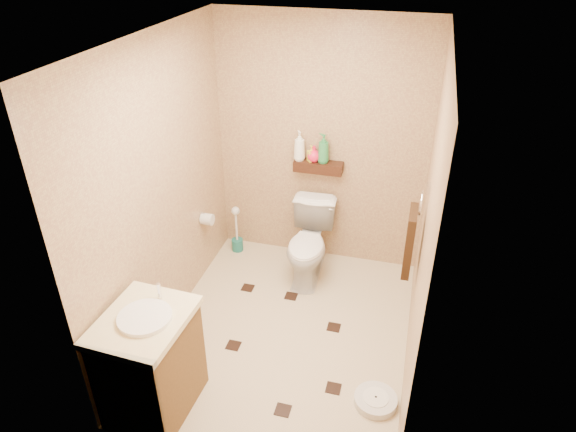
% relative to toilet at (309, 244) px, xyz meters
% --- Properties ---
extents(ground, '(2.50, 2.50, 0.00)m').
position_rel_toilet_xyz_m(ground, '(-0.00, -0.83, -0.37)').
color(ground, '#C3AE8F').
rests_on(ground, ground).
extents(wall_back, '(2.00, 0.04, 2.40)m').
position_rel_toilet_xyz_m(wall_back, '(-0.00, 0.42, 0.83)').
color(wall_back, tan).
rests_on(wall_back, ground).
extents(wall_front, '(2.00, 0.04, 2.40)m').
position_rel_toilet_xyz_m(wall_front, '(-0.00, -2.08, 0.83)').
color(wall_front, tan).
rests_on(wall_front, ground).
extents(wall_left, '(0.04, 2.50, 2.40)m').
position_rel_toilet_xyz_m(wall_left, '(-1.00, -0.83, 0.83)').
color(wall_left, tan).
rests_on(wall_left, ground).
extents(wall_right, '(0.04, 2.50, 2.40)m').
position_rel_toilet_xyz_m(wall_right, '(1.00, -0.83, 0.83)').
color(wall_right, tan).
rests_on(wall_right, ground).
extents(ceiling, '(2.00, 2.50, 0.02)m').
position_rel_toilet_xyz_m(ceiling, '(-0.00, -0.83, 2.03)').
color(ceiling, silver).
rests_on(ceiling, wall_back).
extents(wall_shelf, '(0.46, 0.14, 0.10)m').
position_rel_toilet_xyz_m(wall_shelf, '(-0.00, 0.34, 0.65)').
color(wall_shelf, '#3C1D10').
rests_on(wall_shelf, wall_back).
extents(floor_accents, '(1.12, 1.37, 0.01)m').
position_rel_toilet_xyz_m(floor_accents, '(0.02, -0.90, -0.36)').
color(floor_accents, black).
rests_on(floor_accents, ground).
extents(toilet, '(0.44, 0.74, 0.73)m').
position_rel_toilet_xyz_m(toilet, '(0.00, 0.00, 0.00)').
color(toilet, white).
rests_on(toilet, ground).
extents(vanity, '(0.58, 0.69, 0.93)m').
position_rel_toilet_xyz_m(vanity, '(-0.70, -1.78, 0.05)').
color(vanity, brown).
rests_on(vanity, ground).
extents(bathroom_scale, '(0.39, 0.39, 0.06)m').
position_rel_toilet_xyz_m(bathroom_scale, '(0.82, -1.37, -0.34)').
color(bathroom_scale, silver).
rests_on(bathroom_scale, ground).
extents(toilet_brush, '(0.12, 0.12, 0.52)m').
position_rel_toilet_xyz_m(toilet_brush, '(-0.82, 0.24, -0.18)').
color(toilet_brush, '#1A6861').
rests_on(toilet_brush, ground).
extents(towel_ring, '(0.12, 0.30, 0.76)m').
position_rel_toilet_xyz_m(towel_ring, '(0.91, -0.58, 0.58)').
color(towel_ring, silver).
rests_on(towel_ring, wall_right).
extents(toilet_paper, '(0.12, 0.11, 0.12)m').
position_rel_toilet_xyz_m(toilet_paper, '(-0.94, -0.18, 0.23)').
color(toilet_paper, silver).
rests_on(toilet_paper, wall_left).
extents(bottle_a, '(0.15, 0.15, 0.28)m').
position_rel_toilet_xyz_m(bottle_a, '(-0.19, 0.34, 0.84)').
color(bottle_a, white).
rests_on(bottle_a, wall_shelf).
extents(bottle_b, '(0.10, 0.10, 0.15)m').
position_rel_toilet_xyz_m(bottle_b, '(-0.07, 0.34, 0.78)').
color(bottle_b, yellow).
rests_on(bottle_b, wall_shelf).
extents(bottle_c, '(0.13, 0.13, 0.16)m').
position_rel_toilet_xyz_m(bottle_c, '(-0.05, 0.34, 0.78)').
color(bottle_c, '#F81D47').
rests_on(bottle_c, wall_shelf).
extents(bottle_d, '(0.14, 0.14, 0.28)m').
position_rel_toilet_xyz_m(bottle_d, '(0.04, 0.34, 0.84)').
color(bottle_d, '#2B8244').
rests_on(bottle_d, wall_shelf).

